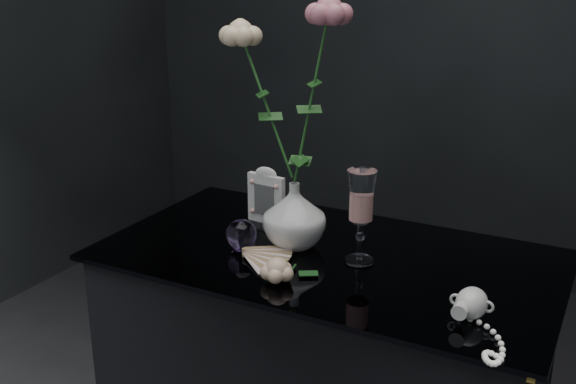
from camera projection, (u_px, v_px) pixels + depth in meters
The scene contains 8 objects.
vase at pixel (294, 215), 1.59m from camera, with size 0.15×0.15×0.16m, color silver.
wine_glass at pixel (361, 217), 1.49m from camera, with size 0.07×0.07×0.22m, color white, non-canonical shape.
picture_frame at pixel (266, 195), 1.73m from camera, with size 0.11×0.09×0.15m, color white, non-canonical shape.
paperweight at pixel (241, 234), 1.58m from camera, with size 0.07×0.07×0.07m, color #9574BD, non-canonical shape.
paper_fan at pixel (245, 252), 1.55m from camera, with size 0.22×0.17×0.02m, color beige, non-canonical shape.
loose_rose at pixel (277, 270), 1.42m from camera, with size 0.12×0.16×0.05m, color beige, non-canonical shape.
pearl_jar at pixel (472, 302), 1.28m from camera, with size 0.21×0.22×0.06m, color white, non-canonical shape.
roses at pixel (287, 87), 1.51m from camera, with size 0.29×0.12×0.47m.
Camera 1 is at (0.59, -1.27, 1.40)m, focal length 42.00 mm.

